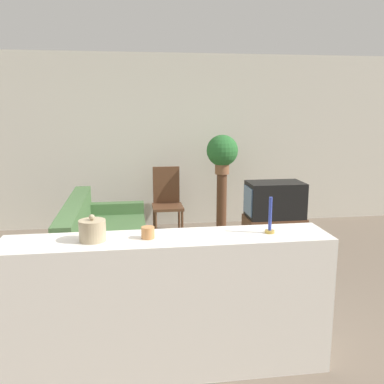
% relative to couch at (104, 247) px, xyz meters
% --- Properties ---
extents(ground_plane, '(14.00, 14.00, 0.00)m').
position_rel_couch_xyz_m(ground_plane, '(0.58, -1.52, -0.29)').
color(ground_plane, '#756656').
extents(wall_back, '(9.00, 0.06, 2.70)m').
position_rel_couch_xyz_m(wall_back, '(0.58, 1.91, 1.06)').
color(wall_back, beige).
rests_on(wall_back, ground_plane).
extents(couch, '(0.92, 2.08, 0.82)m').
position_rel_couch_xyz_m(couch, '(0.00, 0.00, 0.00)').
color(couch, '#476B3D').
rests_on(couch, ground_plane).
extents(tv_stand, '(0.73, 0.46, 0.52)m').
position_rel_couch_xyz_m(tv_stand, '(2.13, 0.17, -0.03)').
color(tv_stand, brown).
rests_on(tv_stand, ground_plane).
extents(television, '(0.70, 0.43, 0.45)m').
position_rel_couch_xyz_m(television, '(2.12, 0.17, 0.46)').
color(television, black).
rests_on(television, tv_stand).
extents(wooden_chair, '(0.44, 0.44, 1.02)m').
position_rel_couch_xyz_m(wooden_chair, '(0.86, 1.29, 0.26)').
color(wooden_chair, brown).
rests_on(wooden_chair, ground_plane).
extents(plant_stand, '(0.15, 0.15, 0.91)m').
position_rel_couch_xyz_m(plant_stand, '(1.69, 1.31, 0.17)').
color(plant_stand, brown).
rests_on(plant_stand, ground_plane).
extents(potted_plant, '(0.47, 0.47, 0.58)m').
position_rel_couch_xyz_m(potted_plant, '(1.69, 1.31, 0.95)').
color(potted_plant, '#8E5B3D').
rests_on(potted_plant, plant_stand).
extents(foreground_counter, '(2.29, 0.44, 1.01)m').
position_rel_couch_xyz_m(foreground_counter, '(0.58, -2.04, 0.22)').
color(foreground_counter, white).
rests_on(foreground_counter, ground_plane).
extents(decorative_bowl, '(0.18, 0.18, 0.18)m').
position_rel_couch_xyz_m(decorative_bowl, '(0.07, -2.04, 0.79)').
color(decorative_bowl, tan).
rests_on(decorative_bowl, foreground_counter).
extents(candle_jar, '(0.09, 0.09, 0.08)m').
position_rel_couch_xyz_m(candle_jar, '(0.44, -2.04, 0.76)').
color(candle_jar, '#C6844C').
rests_on(candle_jar, foreground_counter).
extents(candlestick, '(0.07, 0.07, 0.26)m').
position_rel_couch_xyz_m(candlestick, '(1.31, -2.04, 0.81)').
color(candlestick, '#B7933D').
rests_on(candlestick, foreground_counter).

